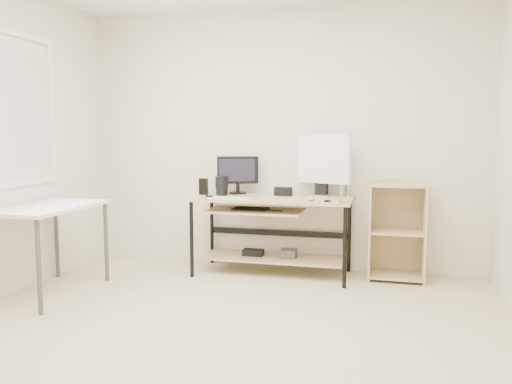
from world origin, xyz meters
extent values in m
cube|color=beige|center=(0.00, 0.00, -0.01)|extent=(4.00, 4.00, 0.01)
cube|color=silver|center=(0.00, 2.00, 1.30)|extent=(4.00, 0.01, 2.60)
cube|color=white|center=(-1.98, 0.60, 1.55)|extent=(0.01, 1.00, 1.20)
cube|color=tan|center=(0.00, 1.66, 0.73)|extent=(1.50, 0.65, 0.03)
cube|color=tan|center=(-0.15, 1.60, 0.62)|extent=(0.90, 0.49, 0.02)
cube|color=tan|center=(0.00, 1.71, 0.15)|extent=(1.35, 0.46, 0.02)
cube|color=black|center=(-0.20, 1.60, 0.64)|extent=(0.33, 0.22, 0.01)
cylinder|color=black|center=(0.05, 1.55, 0.64)|extent=(0.14, 0.01, 0.01)
cube|color=#3F3F42|center=(0.15, 1.71, 0.20)|extent=(0.15, 0.15, 0.08)
cube|color=black|center=(-0.20, 1.71, 0.19)|extent=(0.20, 0.12, 0.06)
cylinder|color=black|center=(-0.71, 1.37, 0.36)|extent=(0.04, 0.04, 0.72)
cylinder|color=black|center=(-0.71, 1.94, 0.36)|extent=(0.04, 0.04, 0.72)
cylinder|color=black|center=(0.71, 1.37, 0.36)|extent=(0.04, 0.04, 0.72)
cylinder|color=black|center=(0.71, 1.94, 0.36)|extent=(0.04, 0.04, 0.72)
cube|color=white|center=(-1.68, 0.60, 0.73)|extent=(0.60, 1.00, 0.03)
cylinder|color=#3F3F42|center=(-1.94, 1.06, 0.36)|extent=(0.04, 0.04, 0.72)
cylinder|color=#3F3F42|center=(-1.42, 0.14, 0.36)|extent=(0.04, 0.04, 0.72)
cylinder|color=#3F3F42|center=(-1.42, 1.06, 0.36)|extent=(0.04, 0.04, 0.72)
cube|color=tan|center=(0.91, 1.78, 0.45)|extent=(0.02, 0.40, 0.90)
cube|color=tan|center=(1.39, 1.78, 0.45)|extent=(0.02, 0.40, 0.90)
cube|color=tan|center=(1.15, 1.97, 0.45)|extent=(0.50, 0.02, 0.90)
cube|color=tan|center=(1.15, 1.78, 0.04)|extent=(0.46, 0.38, 0.02)
cube|color=tan|center=(1.15, 1.78, 0.45)|extent=(0.46, 0.38, 0.02)
cube|color=tan|center=(1.15, 1.78, 0.88)|extent=(0.46, 0.38, 0.02)
cylinder|color=black|center=(-0.39, 1.83, 0.76)|extent=(0.17, 0.17, 0.02)
cylinder|color=black|center=(-0.39, 1.83, 0.81)|extent=(0.04, 0.04, 0.09)
cube|color=black|center=(-0.39, 1.83, 0.99)|extent=(0.40, 0.19, 0.27)
cube|color=black|center=(-0.39, 1.81, 0.99)|extent=(0.33, 0.13, 0.22)
cube|color=silver|center=(0.46, 1.83, 0.76)|extent=(0.20, 0.18, 0.02)
cylinder|color=silver|center=(0.46, 1.83, 0.82)|extent=(0.05, 0.05, 0.11)
cube|color=white|center=(0.46, 1.83, 1.11)|extent=(0.53, 0.25, 0.46)
cube|color=#2626A6|center=(0.46, 1.80, 1.11)|extent=(0.44, 0.17, 0.37)
cube|color=white|center=(-0.36, 1.42, 0.76)|extent=(0.39, 0.11, 0.01)
ellipsoid|color=#AAAAAF|center=(0.40, 1.45, 0.77)|extent=(0.07, 0.11, 0.04)
cube|color=black|center=(0.08, 1.78, 0.79)|extent=(0.17, 0.09, 0.08)
cube|color=black|center=(-0.50, 1.66, 0.79)|extent=(0.10, 0.10, 0.07)
cube|color=black|center=(-0.50, 1.66, 0.88)|extent=(0.11, 0.11, 0.11)
cube|color=black|center=(0.44, 1.87, 0.82)|extent=(0.12, 0.12, 0.13)
cube|color=black|center=(-0.70, 1.68, 0.83)|extent=(0.08, 0.05, 0.16)
cylinder|color=black|center=(-0.54, 1.41, 0.76)|extent=(0.08, 0.08, 0.03)
cube|color=black|center=(0.55, 1.44, 0.75)|extent=(0.06, 0.10, 0.01)
cylinder|color=#A7814B|center=(0.69, 1.39, 0.75)|extent=(0.13, 0.13, 0.01)
cylinder|color=white|center=(0.69, 1.39, 0.83)|extent=(0.10, 0.10, 0.15)
camera|label=1|loc=(1.02, -2.93, 1.30)|focal=35.00mm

